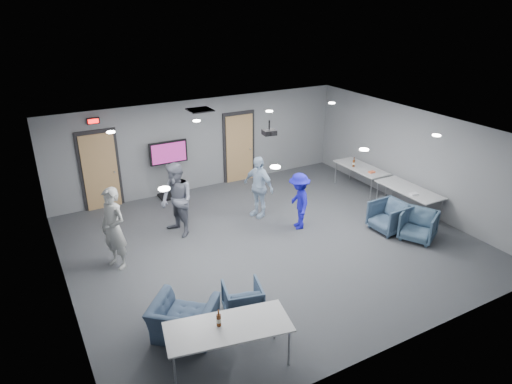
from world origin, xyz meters
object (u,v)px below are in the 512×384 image
person_a (114,229)px  table_right_b (409,190)px  chair_right_c (418,226)px  table_front_left (228,328)px  chair_front_b (184,320)px  bottle_front (219,320)px  person_b (177,200)px  table_right_a (361,168)px  bottle_right (354,163)px  person_c (258,187)px  projector (269,132)px  chair_front_a (243,300)px  chair_right_b (389,217)px  tv_stand (170,166)px  person_d (299,201)px

person_a → table_right_b: (7.40, -1.16, -0.23)m
chair_right_c → table_front_left: 5.92m
chair_front_b → bottle_front: 1.02m
table_front_left → chair_right_c: bearing=25.7°
person_b → person_a: bearing=-81.0°
table_right_a → bottle_right: bottle_right is taller
person_c → table_front_left: 5.37m
table_front_left → projector: (3.06, 3.98, 1.72)m
person_a → person_c: (3.88, 0.69, -0.08)m
person_a → person_b: person_b is taller
chair_right_c → chair_front_a: size_ratio=1.15×
table_front_left → table_right_a: bearing=45.9°
chair_front_a → chair_right_b: bearing=-152.5°
chair_right_c → tv_stand: 6.86m
chair_right_c → projector: (-2.68, 2.52, 2.04)m
chair_right_c → chair_front_b: bearing=-113.7°
person_a → chair_right_c: bearing=43.9°
table_right_a → projector: 3.92m
person_c → table_right_a: bearing=71.2°
table_front_left → bottle_front: size_ratio=7.00×
projector → table_right_b: bearing=-14.2°
person_c → chair_right_c: bearing=22.9°
chair_front_a → chair_front_b: (-1.15, -0.05, 0.03)m
chair_right_b → bottle_right: size_ratio=2.78×
person_c → chair_right_c: 4.06m
person_a → tv_stand: bearing=116.0°
table_front_left → tv_stand: 6.90m
chair_front_b → table_right_b: 7.13m
chair_right_b → chair_front_b: size_ratio=0.78×
chair_front_a → table_right_b: size_ratio=0.38×
person_a → projector: size_ratio=5.18×
person_b → person_c: size_ratio=1.11×
bottle_right → table_right_b: bearing=-84.9°
person_b → person_d: size_ratio=1.26×
table_right_b → person_c: bearing=62.2°
person_b → chair_right_c: bearing=44.3°
person_a → table_right_b: size_ratio=1.00×
person_c → table_front_left: (-3.02, -4.44, -0.14)m
chair_front_b → bottle_right: size_ratio=3.57×
person_d → chair_right_b: size_ratio=1.77×
bottle_front → person_b: bearing=78.3°
chair_right_c → tv_stand: size_ratio=0.47×
chair_front_a → chair_front_b: bearing=16.3°
chair_front_b → person_b: bearing=-66.9°
person_d → table_front_left: size_ratio=0.70×
chair_front_b → person_c: bearing=-92.6°
person_c → chair_front_b: (-3.41, -3.50, -0.48)m
table_right_b → projector: (-3.48, 1.39, 1.72)m
bottle_right → tv_stand: bearing=156.7°
table_right_a → chair_right_c: bearing=165.1°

